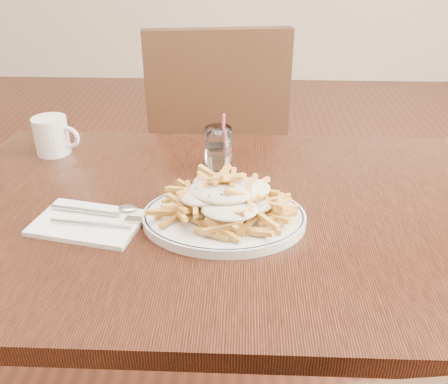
{
  "coord_description": "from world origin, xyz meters",
  "views": [
    {
      "loc": [
        0.05,
        -0.9,
        1.29
      ],
      "look_at": [
        0.01,
        -0.06,
        0.82
      ],
      "focal_mm": 40.0,
      "sensor_mm": 36.0,
      "label": 1
    }
  ],
  "objects_px": {
    "loaded_fries": "(224,196)",
    "water_glass": "(218,151)",
    "chair_far": "(216,145)",
    "coffee_mug": "(52,136)",
    "table": "(220,238)",
    "fries_plate": "(224,218)"
  },
  "relations": [
    {
      "from": "loaded_fries",
      "to": "water_glass",
      "type": "bearing_deg",
      "value": 95.48
    },
    {
      "from": "table",
      "to": "fries_plate",
      "type": "height_order",
      "value": "fries_plate"
    },
    {
      "from": "fries_plate",
      "to": "loaded_fries",
      "type": "height_order",
      "value": "loaded_fries"
    },
    {
      "from": "table",
      "to": "coffee_mug",
      "type": "distance_m",
      "value": 0.53
    },
    {
      "from": "chair_far",
      "to": "fries_plate",
      "type": "relative_size",
      "value": 2.54
    },
    {
      "from": "fries_plate",
      "to": "water_glass",
      "type": "bearing_deg",
      "value": 95.48
    },
    {
      "from": "chair_far",
      "to": "water_glass",
      "type": "distance_m",
      "value": 0.61
    },
    {
      "from": "table",
      "to": "loaded_fries",
      "type": "bearing_deg",
      "value": -79.72
    },
    {
      "from": "table",
      "to": "fries_plate",
      "type": "relative_size",
      "value": 3.07
    },
    {
      "from": "table",
      "to": "loaded_fries",
      "type": "xyz_separation_m",
      "value": [
        0.01,
        -0.06,
        0.14
      ]
    },
    {
      "from": "table",
      "to": "coffee_mug",
      "type": "bearing_deg",
      "value": 149.54
    },
    {
      "from": "chair_far",
      "to": "water_glass",
      "type": "height_order",
      "value": "chair_far"
    },
    {
      "from": "table",
      "to": "fries_plate",
      "type": "distance_m",
      "value": 0.11
    },
    {
      "from": "loaded_fries",
      "to": "water_glass",
      "type": "xyz_separation_m",
      "value": [
        -0.02,
        0.25,
        -0.02
      ]
    },
    {
      "from": "chair_far",
      "to": "coffee_mug",
      "type": "bearing_deg",
      "value": -128.51
    },
    {
      "from": "table",
      "to": "chair_far",
      "type": "bearing_deg",
      "value": 93.89
    },
    {
      "from": "fries_plate",
      "to": "chair_far",
      "type": "bearing_deg",
      "value": 94.35
    },
    {
      "from": "coffee_mug",
      "to": "water_glass",
      "type": "bearing_deg",
      "value": -9.45
    },
    {
      "from": "loaded_fries",
      "to": "coffee_mug",
      "type": "distance_m",
      "value": 0.55
    },
    {
      "from": "table",
      "to": "chair_far",
      "type": "relative_size",
      "value": 1.21
    },
    {
      "from": "table",
      "to": "fries_plate",
      "type": "bearing_deg",
      "value": -79.72
    },
    {
      "from": "fries_plate",
      "to": "coffee_mug",
      "type": "distance_m",
      "value": 0.55
    }
  ]
}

